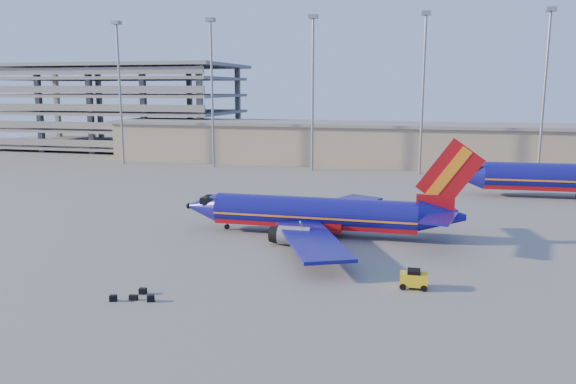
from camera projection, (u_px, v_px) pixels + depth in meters
name	position (u px, v px, depth m)	size (l,w,h in m)	color
ground	(272.00, 230.00, 62.05)	(220.00, 220.00, 0.00)	slate
terminal_building	(396.00, 144.00, 114.18)	(122.00, 16.00, 8.50)	gray
parking_garage	(119.00, 103.00, 145.37)	(62.00, 32.00, 21.40)	slate
light_mast_row	(367.00, 77.00, 101.51)	(101.60, 1.60, 28.65)	gray
aircraft_main	(321.00, 214.00, 59.62)	(31.59, 30.43, 10.71)	navy
baggage_tug	(414.00, 279.00, 43.95)	(2.14, 1.32, 1.52)	yellow
luggage_pile	(136.00, 296.00, 41.85)	(3.35, 2.39, 0.48)	black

